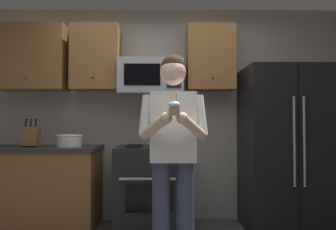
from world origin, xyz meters
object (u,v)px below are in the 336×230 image
at_px(knife_block, 31,137).
at_px(person, 173,146).
at_px(bowl_large_white, 69,140).
at_px(refrigerator, 284,148).
at_px(cupcake, 174,108).
at_px(microwave, 151,77).
at_px(oven_range, 150,188).

distance_m(knife_block, person, 1.77).
height_order(bowl_large_white, person, person).
bearing_deg(person, refrigerator, 34.11).
distance_m(person, cupcake, 0.44).
relative_size(refrigerator, knife_block, 5.63).
height_order(refrigerator, cupcake, refrigerator).
bearing_deg(bowl_large_white, cupcake, -47.24).
bearing_deg(refrigerator, knife_block, 179.80).
bearing_deg(knife_block, refrigerator, -0.20).
xyz_separation_m(microwave, knife_block, (-1.32, -0.15, -0.69)).
height_order(refrigerator, bowl_large_white, refrigerator).
xyz_separation_m(knife_block, cupcake, (1.54, -1.20, 0.26)).
bearing_deg(cupcake, microwave, 99.52).
height_order(knife_block, person, person).
bearing_deg(microwave, knife_block, -173.57).
distance_m(oven_range, person, 1.07).
xyz_separation_m(oven_range, refrigerator, (1.50, -0.04, 0.44)).
bearing_deg(cupcake, person, 90.00).
height_order(oven_range, refrigerator, refrigerator).
relative_size(oven_range, refrigerator, 0.52).
xyz_separation_m(knife_block, bowl_large_white, (0.41, 0.03, -0.04)).
xyz_separation_m(bowl_large_white, person, (1.13, -0.90, 0.00)).
bearing_deg(refrigerator, bowl_large_white, 179.15).
distance_m(oven_range, refrigerator, 1.56).
height_order(bowl_large_white, cupcake, cupcake).
relative_size(microwave, knife_block, 2.31).
relative_size(knife_block, bowl_large_white, 1.11).
distance_m(microwave, knife_block, 1.49).
height_order(knife_block, bowl_large_white, knife_block).
height_order(refrigerator, person, refrigerator).
relative_size(oven_range, microwave, 1.26).
height_order(oven_range, microwave, microwave).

